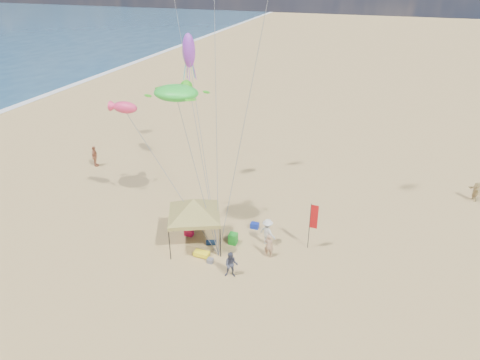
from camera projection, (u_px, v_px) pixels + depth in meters
The scene contains 19 objects.
ground at pixel (223, 263), 25.19m from camera, with size 280.00×280.00×0.00m, color tan.
canopy_tent at pixel (194, 201), 25.55m from camera, with size 5.46×5.46×3.69m.
feather_flag at pixel (313, 219), 25.53m from camera, with size 0.48×0.05×3.13m.
cooler_red at pixel (189, 233), 27.66m from camera, with size 0.54×0.38×0.38m, color #C00F39.
cooler_blue at pixel (255, 226), 28.41m from camera, with size 0.54×0.38×0.38m, color navy.
bag_navy at pixel (211, 242), 26.70m from camera, with size 0.36×0.36×0.60m, color #0D1F3A.
bag_orange at pixel (199, 210), 30.21m from camera, with size 0.36×0.36×0.60m, color #C8460B.
chair_green at pixel (233, 239), 26.79m from camera, with size 0.50×0.50×0.70m, color #188820.
chair_yellow at pixel (177, 215), 29.23m from camera, with size 0.50×0.50×0.70m, color yellow.
crate_grey at pixel (210, 261), 25.14m from camera, with size 0.34×0.30×0.28m, color slate.
beach_cart at pixel (202, 254), 25.65m from camera, with size 0.90×0.50×0.24m, color yellow.
person_near_a at pixel (269, 246), 25.39m from camera, with size 0.57×0.37×1.56m, color tan.
person_near_b at pixel (231, 265), 23.77m from camera, with size 0.76×0.60×1.57m, color #383B4C.
person_near_c at pixel (267, 232), 26.46m from camera, with size 1.15×0.66×1.77m, color silver.
person_far_a at pixel (95, 156), 36.78m from camera, with size 1.07×0.45×1.83m, color #A5603F.
person_far_c at pixel (475, 191), 31.51m from camera, with size 1.36×0.43×1.47m, color tan.
turtle_kite at pixel (176, 93), 24.69m from camera, with size 2.66×2.13×0.89m, color green.
fish_kite at pixel (125, 107), 26.24m from camera, with size 1.62×0.81×0.72m, color #F13365.
squid_kite at pixel (189, 51), 29.89m from camera, with size 0.91×0.91×2.36m, color purple.
Camera 1 is at (7.49, -18.89, 15.70)m, focal length 32.21 mm.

